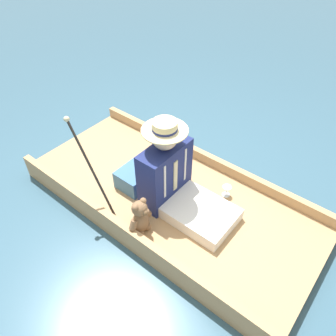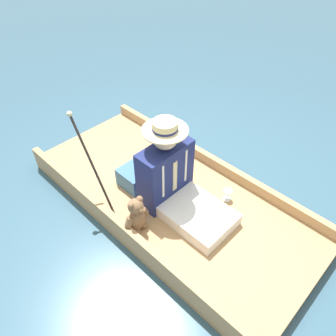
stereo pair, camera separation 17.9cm
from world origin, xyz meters
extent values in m
plane|color=#385B70|center=(0.00, 0.00, 0.00)|extent=(16.00, 16.00, 0.00)
cube|color=tan|center=(0.00, 0.00, 0.07)|extent=(1.19, 2.66, 0.13)
cube|color=tan|center=(-0.56, 0.00, 0.18)|extent=(0.06, 2.66, 0.10)
cube|color=tan|center=(0.56, 0.00, 0.18)|extent=(0.06, 2.66, 0.10)
cube|color=teal|center=(0.07, -0.32, 0.22)|extent=(0.37, 0.26, 0.17)
cube|color=white|center=(0.05, 0.37, 0.19)|extent=(0.43, 0.55, 0.11)
cube|color=navy|center=(0.05, -0.01, 0.41)|extent=(0.48, 0.21, 0.55)
cube|color=beige|center=(0.05, 0.10, 0.45)|extent=(0.04, 0.01, 0.30)
cube|color=white|center=(-0.08, 0.10, 0.48)|extent=(0.02, 0.01, 0.33)
cube|color=white|center=(0.18, 0.10, 0.48)|extent=(0.02, 0.01, 0.33)
sphere|color=beige|center=(0.05, -0.01, 0.79)|extent=(0.20, 0.20, 0.20)
cylinder|color=beige|center=(0.05, -0.01, 0.85)|extent=(0.35, 0.35, 0.01)
cylinder|color=beige|center=(0.05, -0.01, 0.89)|extent=(0.19, 0.19, 0.07)
cylinder|color=navy|center=(0.05, -0.01, 0.87)|extent=(0.19, 0.19, 0.02)
ellipsoid|color=#846042|center=(0.45, 0.08, 0.24)|extent=(0.15, 0.12, 0.21)
sphere|color=#846042|center=(0.45, 0.08, 0.40)|extent=(0.12, 0.12, 0.12)
sphere|color=brown|center=(0.45, 0.13, 0.39)|extent=(0.05, 0.05, 0.05)
sphere|color=#846042|center=(0.41, 0.08, 0.44)|extent=(0.05, 0.05, 0.05)
sphere|color=#846042|center=(0.50, 0.08, 0.44)|extent=(0.05, 0.05, 0.05)
cylinder|color=#846042|center=(0.38, 0.08, 0.28)|extent=(0.08, 0.05, 0.09)
cylinder|color=#846042|center=(0.53, 0.08, 0.28)|extent=(0.08, 0.05, 0.09)
sphere|color=#846042|center=(0.42, 0.11, 0.16)|extent=(0.06, 0.06, 0.06)
sphere|color=#846042|center=(0.49, 0.11, 0.16)|extent=(0.06, 0.06, 0.06)
cylinder|color=silver|center=(-0.30, 0.40, 0.14)|extent=(0.07, 0.07, 0.01)
cylinder|color=silver|center=(-0.30, 0.40, 0.17)|extent=(0.01, 0.01, 0.06)
cone|color=silver|center=(-0.30, 0.40, 0.22)|extent=(0.08, 0.08, 0.04)
cylinder|color=#2D2823|center=(0.49, -0.37, 0.54)|extent=(0.02, 0.40, 0.82)
sphere|color=beige|center=(0.49, -0.56, 0.94)|extent=(0.04, 0.04, 0.04)
camera|label=1|loc=(1.57, 1.26, 2.26)|focal=35.00mm
camera|label=2|loc=(1.45, 1.39, 2.26)|focal=35.00mm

